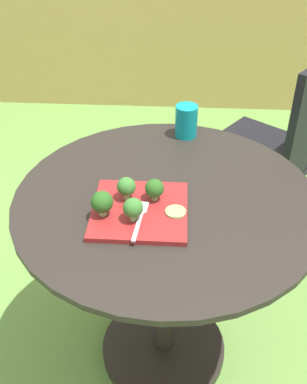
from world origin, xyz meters
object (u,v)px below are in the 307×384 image
drinking_glass (186,123)px  fork (140,217)px  salad_plate (140,210)px  patio_chair (283,141)px

drinking_glass → fork: drinking_glass is taller
drinking_glass → fork: size_ratio=0.69×
salad_plate → fork: bearing=-82.7°
patio_chair → salad_plate: bearing=-125.7°
patio_chair → fork: size_ratio=5.81×
patio_chair → drinking_glass: patio_chair is taller
fork → drinking_glass: bearing=76.1°
drinking_glass → fork: 0.47m
salad_plate → drinking_glass: drinking_glass is taller
patio_chair → fork: (-0.52, -0.76, 0.20)m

